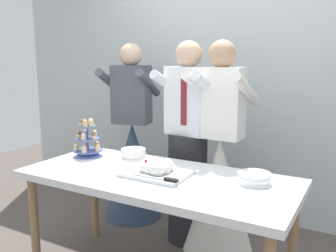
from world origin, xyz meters
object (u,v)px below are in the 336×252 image
(cupcake_stand, at_px, (88,140))
(person_guest, at_px, (133,158))
(person_bride, at_px, (219,180))
(person_groom, at_px, (188,155))
(dessert_table, at_px, (157,186))
(plate_stack, at_px, (254,178))
(main_cake_tray, at_px, (156,169))
(round_cake, at_px, (133,154))

(cupcake_stand, height_order, person_guest, person_guest)
(person_bride, bearing_deg, person_groom, 178.05)
(dessert_table, distance_m, plate_stack, 0.63)
(main_cake_tray, height_order, person_groom, person_groom)
(person_guest, bearing_deg, dessert_table, -47.06)
(round_cake, distance_m, person_groom, 0.48)
(plate_stack, distance_m, person_guest, 1.55)
(plate_stack, relative_size, person_groom, 0.12)
(dessert_table, distance_m, person_groom, 0.66)
(main_cake_tray, xyz_separation_m, person_guest, (-0.78, 0.85, -0.24))
(cupcake_stand, relative_size, person_guest, 0.18)
(plate_stack, bearing_deg, cupcake_stand, -179.40)
(dessert_table, xyz_separation_m, person_groom, (-0.10, 0.65, 0.05))
(person_bride, bearing_deg, plate_stack, -49.48)
(round_cake, relative_size, person_groom, 0.14)
(person_guest, bearing_deg, round_cake, -54.44)
(cupcake_stand, xyz_separation_m, person_groom, (0.61, 0.51, -0.16))
(person_guest, bearing_deg, person_groom, -15.20)
(person_guest, bearing_deg, plate_stack, -26.34)
(round_cake, distance_m, person_guest, 0.74)
(dessert_table, xyz_separation_m, person_bride, (0.18, 0.64, -0.12))
(person_groom, distance_m, person_guest, 0.72)
(round_cake, bearing_deg, plate_stack, -6.28)
(round_cake, relative_size, person_bride, 0.14)
(person_groom, height_order, person_guest, same)
(plate_stack, bearing_deg, main_cake_tray, -164.62)
(dessert_table, height_order, plate_stack, plate_stack)
(main_cake_tray, xyz_separation_m, person_groom, (-0.10, 0.66, -0.07))
(person_guest, bearing_deg, cupcake_stand, -84.37)
(person_groom, bearing_deg, cupcake_stand, -140.12)
(main_cake_tray, bearing_deg, cupcake_stand, 167.92)
(round_cake, bearing_deg, person_groom, 55.53)
(cupcake_stand, xyz_separation_m, round_cake, (0.34, 0.12, -0.09))
(dessert_table, bearing_deg, cupcake_stand, 168.92)
(dessert_table, xyz_separation_m, person_guest, (-0.77, 0.83, -0.12))
(dessert_table, relative_size, person_bride, 1.08)
(plate_stack, bearing_deg, person_guest, 153.66)
(round_cake, height_order, person_guest, person_guest)
(person_groom, bearing_deg, dessert_table, -81.56)
(person_bride, bearing_deg, person_guest, 168.57)
(dessert_table, relative_size, round_cake, 7.50)
(main_cake_tray, bearing_deg, person_guest, 132.52)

